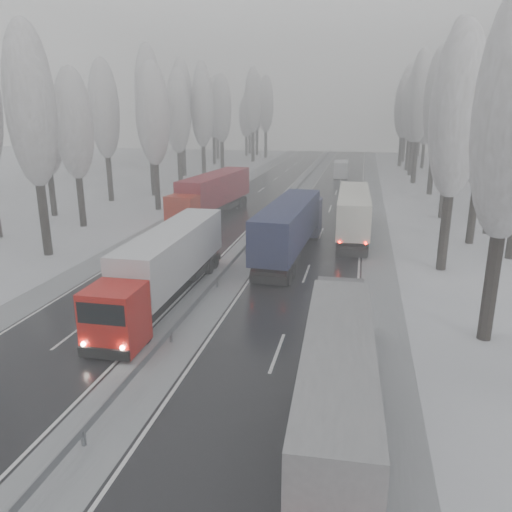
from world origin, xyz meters
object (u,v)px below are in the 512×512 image
at_px(truck_cream_box, 353,209).
at_px(truck_grey_tarp, 338,366).
at_px(box_truck_distant, 341,169).
at_px(truck_red_red, 212,193).
at_px(truck_blue_box, 291,224).
at_px(truck_red_white, 167,261).

bearing_deg(truck_cream_box, truck_grey_tarp, -91.08).
height_order(truck_grey_tarp, box_truck_distant, truck_grey_tarp).
bearing_deg(truck_cream_box, truck_red_red, 159.19).
bearing_deg(truck_blue_box, box_truck_distant, 90.91).
bearing_deg(truck_grey_tarp, truck_red_red, 111.82).
bearing_deg(truck_red_red, truck_cream_box, -13.55).
height_order(truck_cream_box, truck_red_white, truck_cream_box).
distance_m(truck_grey_tarp, truck_red_red, 36.58).
bearing_deg(truck_blue_box, truck_red_red, 131.56).
height_order(truck_blue_box, truck_red_white, truck_blue_box).
bearing_deg(truck_blue_box, truck_grey_tarp, -74.67).
xyz_separation_m(truck_blue_box, truck_cream_box, (4.49, 7.48, -0.11)).
height_order(box_truck_distant, truck_red_red, truck_red_red).
xyz_separation_m(truck_cream_box, truck_red_red, (-14.66, 5.16, 0.17)).
bearing_deg(box_truck_distant, truck_grey_tarp, -88.92).
distance_m(box_truck_distant, truck_red_red, 37.54).
bearing_deg(truck_red_white, truck_cream_box, 59.62).
relative_size(truck_cream_box, truck_red_red, 0.93).
height_order(truck_grey_tarp, truck_cream_box, truck_cream_box).
xyz_separation_m(box_truck_distant, truck_red_white, (-7.38, -58.95, 0.99)).
height_order(truck_grey_tarp, truck_blue_box, truck_blue_box).
xyz_separation_m(truck_grey_tarp, truck_cream_box, (-0.17, 28.28, 0.25)).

